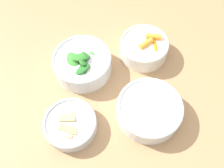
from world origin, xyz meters
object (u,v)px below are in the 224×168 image
(bowl_carrots, at_px, (144,47))
(bowl_cookies, at_px, (70,124))
(bowl_beans_hotdog, at_px, (149,110))
(bowl_greens, at_px, (82,63))

(bowl_carrots, xyz_separation_m, bowl_cookies, (0.23, -0.24, -0.01))
(bowl_carrots, relative_size, bowl_cookies, 1.05)
(bowl_carrots, height_order, bowl_beans_hotdog, bowl_carrots)
(bowl_carrots, height_order, bowl_cookies, bowl_carrots)
(bowl_greens, xyz_separation_m, bowl_beans_hotdog, (0.18, 0.18, -0.01))
(bowl_carrots, distance_m, bowl_beans_hotdog, 0.22)
(bowl_carrots, distance_m, bowl_greens, 0.20)
(bowl_beans_hotdog, relative_size, bowl_cookies, 1.25)
(bowl_greens, distance_m, bowl_beans_hotdog, 0.25)
(bowl_greens, bearing_deg, bowl_carrots, 101.73)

